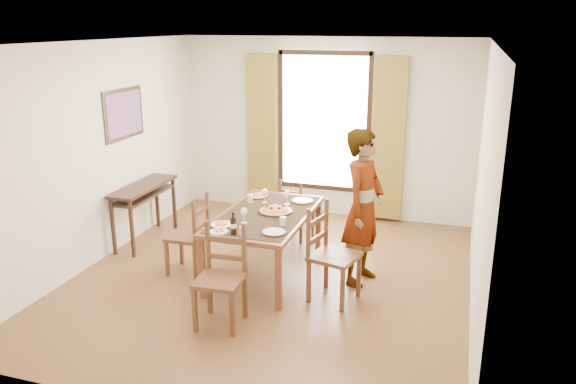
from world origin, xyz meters
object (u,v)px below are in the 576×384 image
(console_table, at_px, (144,193))
(man, at_px, (363,208))
(dining_table, at_px, (265,218))
(pasta_platter, at_px, (275,208))

(console_table, distance_m, man, 3.07)
(dining_table, height_order, man, man)
(dining_table, bearing_deg, man, 7.04)
(pasta_platter, bearing_deg, dining_table, -143.03)
(console_table, distance_m, dining_table, 1.98)
(dining_table, bearing_deg, pasta_platter, 36.97)
(console_table, height_order, dining_table, console_table)
(console_table, distance_m, pasta_platter, 2.06)
(man, xyz_separation_m, pasta_platter, (-1.03, -0.06, -0.09))
(dining_table, relative_size, pasta_platter, 4.39)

